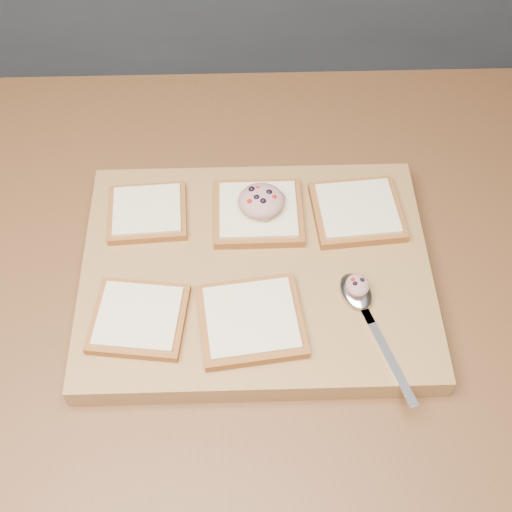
% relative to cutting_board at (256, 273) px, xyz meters
% --- Properties ---
extents(ground, '(4.00, 4.00, 0.00)m').
position_rel_cutting_board_xyz_m(ground, '(0.11, 0.05, -0.92)').
color(ground, '#515459').
rests_on(ground, ground).
extents(island_counter, '(2.00, 0.80, 0.90)m').
position_rel_cutting_board_xyz_m(island_counter, '(0.11, 0.05, -0.47)').
color(island_counter, slate).
rests_on(island_counter, ground).
extents(cutting_board, '(0.48, 0.36, 0.04)m').
position_rel_cutting_board_xyz_m(cutting_board, '(0.00, 0.00, 0.00)').
color(cutting_board, '#A97748').
rests_on(cutting_board, island_counter).
extents(bread_far_left, '(0.12, 0.11, 0.02)m').
position_rel_cutting_board_xyz_m(bread_far_left, '(-0.15, 0.09, 0.03)').
color(bread_far_left, '#A35B2A').
rests_on(bread_far_left, cutting_board).
extents(bread_far_center, '(0.13, 0.12, 0.02)m').
position_rel_cutting_board_xyz_m(bread_far_center, '(0.01, 0.09, 0.03)').
color(bread_far_center, '#A35B2A').
rests_on(bread_far_center, cutting_board).
extents(bread_far_right, '(0.13, 0.12, 0.02)m').
position_rel_cutting_board_xyz_m(bread_far_right, '(0.15, 0.08, 0.03)').
color(bread_far_right, '#A35B2A').
rests_on(bread_far_right, cutting_board).
extents(bread_near_left, '(0.13, 0.12, 0.02)m').
position_rel_cutting_board_xyz_m(bread_near_left, '(-0.15, -0.08, 0.03)').
color(bread_near_left, '#A35B2A').
rests_on(bread_near_left, cutting_board).
extents(bread_near_center, '(0.15, 0.14, 0.02)m').
position_rel_cutting_board_xyz_m(bread_near_center, '(-0.01, -0.09, 0.03)').
color(bread_near_center, '#A35B2A').
rests_on(bread_near_center, cutting_board).
extents(tuna_salad_dollop, '(0.07, 0.06, 0.03)m').
position_rel_cutting_board_xyz_m(tuna_salad_dollop, '(0.01, 0.09, 0.05)').
color(tuna_salad_dollop, tan).
rests_on(tuna_salad_dollop, bread_far_center).
extents(spoon, '(0.09, 0.20, 0.01)m').
position_rel_cutting_board_xyz_m(spoon, '(0.14, -0.06, 0.02)').
color(spoon, silver).
rests_on(spoon, cutting_board).
extents(spoon_salad, '(0.03, 0.03, 0.02)m').
position_rel_cutting_board_xyz_m(spoon_salad, '(0.13, -0.05, 0.04)').
color(spoon_salad, tan).
rests_on(spoon_salad, spoon).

